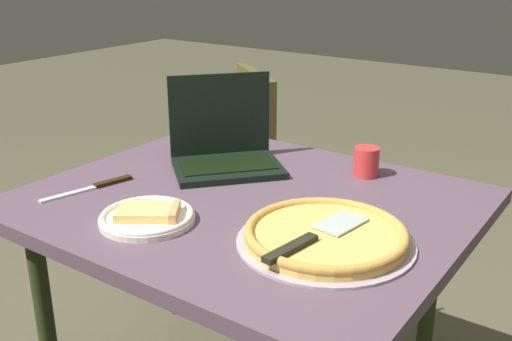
{
  "coord_description": "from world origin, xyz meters",
  "views": [
    {
      "loc": [
        0.8,
        -1.1,
        1.31
      ],
      "look_at": [
        -0.02,
        0.07,
        0.79
      ],
      "focal_mm": 41.88,
      "sensor_mm": 36.0,
      "label": 1
    }
  ],
  "objects_px": {
    "pizza_tray": "(326,235)",
    "chair_far": "(228,167)",
    "laptop": "(225,148)",
    "table_knife": "(97,186)",
    "drink_cup": "(367,161)",
    "pizza_plate": "(148,216)",
    "dining_table": "(248,224)"
  },
  "relations": [
    {
      "from": "dining_table",
      "to": "pizza_tray",
      "type": "relative_size",
      "value": 2.81
    },
    {
      "from": "pizza_plate",
      "to": "laptop",
      "type": "bearing_deg",
      "value": 102.26
    },
    {
      "from": "dining_table",
      "to": "pizza_plate",
      "type": "relative_size",
      "value": 4.86
    },
    {
      "from": "pizza_plate",
      "to": "drink_cup",
      "type": "xyz_separation_m",
      "value": [
        0.27,
        0.55,
        0.03
      ]
    },
    {
      "from": "table_knife",
      "to": "chair_far",
      "type": "height_order",
      "value": "chair_far"
    },
    {
      "from": "laptop",
      "to": "chair_far",
      "type": "distance_m",
      "value": 0.72
    },
    {
      "from": "pizza_tray",
      "to": "chair_far",
      "type": "distance_m",
      "value": 1.19
    },
    {
      "from": "dining_table",
      "to": "pizza_plate",
      "type": "xyz_separation_m",
      "value": [
        -0.1,
        -0.24,
        0.09
      ]
    },
    {
      "from": "pizza_plate",
      "to": "chair_far",
      "type": "height_order",
      "value": "chair_far"
    },
    {
      "from": "pizza_plate",
      "to": "table_knife",
      "type": "relative_size",
      "value": 0.87
    },
    {
      "from": "laptop",
      "to": "table_knife",
      "type": "relative_size",
      "value": 1.47
    },
    {
      "from": "drink_cup",
      "to": "pizza_tray",
      "type": "bearing_deg",
      "value": -75.82
    },
    {
      "from": "dining_table",
      "to": "drink_cup",
      "type": "bearing_deg",
      "value": 60.89
    },
    {
      "from": "table_knife",
      "to": "chair_far",
      "type": "distance_m",
      "value": 0.9
    },
    {
      "from": "laptop",
      "to": "pizza_plate",
      "type": "xyz_separation_m",
      "value": [
        0.09,
        -0.39,
        -0.04
      ]
    },
    {
      "from": "pizza_plate",
      "to": "chair_far",
      "type": "distance_m",
      "value": 1.06
    },
    {
      "from": "chair_far",
      "to": "drink_cup",
      "type": "bearing_deg",
      "value": -25.46
    },
    {
      "from": "pizza_tray",
      "to": "table_knife",
      "type": "height_order",
      "value": "pizza_tray"
    },
    {
      "from": "pizza_plate",
      "to": "pizza_tray",
      "type": "relative_size",
      "value": 0.58
    },
    {
      "from": "pizza_plate",
      "to": "pizza_tray",
      "type": "bearing_deg",
      "value": 19.9
    },
    {
      "from": "pizza_plate",
      "to": "chair_far",
      "type": "bearing_deg",
      "value": 117.92
    },
    {
      "from": "dining_table",
      "to": "table_knife",
      "type": "relative_size",
      "value": 4.25
    },
    {
      "from": "dining_table",
      "to": "pizza_tray",
      "type": "bearing_deg",
      "value": -21.08
    },
    {
      "from": "laptop",
      "to": "table_knife",
      "type": "height_order",
      "value": "laptop"
    },
    {
      "from": "pizza_plate",
      "to": "table_knife",
      "type": "bearing_deg",
      "value": 163.94
    },
    {
      "from": "dining_table",
      "to": "table_knife",
      "type": "height_order",
      "value": "table_knife"
    },
    {
      "from": "pizza_tray",
      "to": "drink_cup",
      "type": "distance_m",
      "value": 0.43
    },
    {
      "from": "laptop",
      "to": "pizza_tray",
      "type": "xyz_separation_m",
      "value": [
        0.46,
        -0.26,
        -0.04
      ]
    },
    {
      "from": "dining_table",
      "to": "pizza_plate",
      "type": "distance_m",
      "value": 0.28
    },
    {
      "from": "laptop",
      "to": "table_knife",
      "type": "distance_m",
      "value": 0.36
    },
    {
      "from": "drink_cup",
      "to": "chair_far",
      "type": "relative_size",
      "value": 0.09
    },
    {
      "from": "laptop",
      "to": "chair_far",
      "type": "height_order",
      "value": "laptop"
    }
  ]
}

